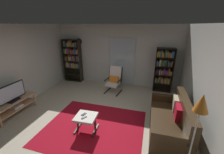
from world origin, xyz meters
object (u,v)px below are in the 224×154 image
Objects in this scene: leather_sofa at (171,120)px; bookshelf_near_tv at (73,57)px; ottoman at (86,118)px; floor_lamp_by_sofa at (200,111)px; television at (12,93)px; cell_phone at (84,114)px; tv_stand at (15,105)px; tv_remote at (84,117)px; bookshelf_near_sofa at (164,69)px; wall_clock at (79,42)px; lounge_armchair at (114,79)px.

bookshelf_near_tv is at bearing 148.87° from leather_sofa.
leather_sofa reaches higher than ottoman.
bookshelf_near_tv is at bearing 139.41° from floor_lamp_by_sofa.
cell_phone is at bearing 0.04° from television.
tv_stand is 4.45m from leather_sofa.
tv_remote is at bearing 165.90° from floor_lamp_by_sofa.
cell_phone is (2.27, -0.00, 0.12)m from tv_stand.
cell_phone is (-0.07, 0.12, -0.00)m from tv_remote.
ottoman is (-1.96, -2.99, -0.60)m from bookshelf_near_sofa.
television is 0.46× the size of leather_sofa.
wall_clock is at bearing 148.12° from tv_remote.
ottoman is (2.08, -3.05, -0.80)m from bookshelf_near_tv.
bookshelf_near_tv is 3.62× the size of ottoman.
bookshelf_near_tv is 5.67m from floor_lamp_by_sofa.
tv_remote is at bearing -163.44° from leather_sofa.
wall_clock reaches higher than lounge_armchair.
floor_lamp_by_sofa is (4.56, -0.68, 0.66)m from television.
bookshelf_near_sofa reaches higher than tv_stand.
cell_phone is at bearing 150.03° from tv_remote.
bookshelf_near_sofa is at bearing 34.40° from television.
bookshelf_near_sofa is at bearing 56.81° from ottoman.
bookshelf_near_tv is at bearing 163.34° from lounge_armchair.
leather_sofa is at bearing -34.63° from wall_clock.
tv_stand is 1.26× the size of lounge_armchair.
ottoman is 1.87× the size of wall_clock.
tv_stand is 2.28m from cell_phone.
bookshelf_near_sofa reaches higher than television.
bookshelf_near_tv is at bearing 84.97° from tv_stand.
lounge_armchair is at bearing -162.34° from bookshelf_near_sofa.
cell_phone is (-2.15, -0.49, 0.10)m from leather_sofa.
lounge_armchair is at bearing 43.84° from tv_stand.
wall_clock reaches higher than cell_phone.
leather_sofa is at bearing -43.24° from lounge_armchair.
cell_phone is 3.85m from wall_clock.
cell_phone is 2.57m from floor_lamp_by_sofa.
bookshelf_near_tv reaches higher than leather_sofa.
floor_lamp_by_sofa reaches higher than television.
leather_sofa is 1.58m from floor_lamp_by_sofa.
television reaches higher than tv_stand.
lounge_armchair is 0.62× the size of floor_lamp_by_sofa.
tv_stand is at bearing 113.21° from television.
wall_clock reaches higher than tv_remote.
television is 3.05m from bookshelf_near_tv.
tv_remote is (-0.10, -2.48, -0.11)m from lounge_armchair.
leather_sofa is (4.16, -2.51, -0.82)m from bookshelf_near_tv.
bookshelf_near_tv is at bearing 85.02° from television.
bookshelf_near_sofa is at bearing 92.71° from leather_sofa.
ottoman is at bearing 164.03° from floor_lamp_by_sofa.
floor_lamp_by_sofa is 5.55m from wall_clock.
television is 0.48× the size of bookshelf_near_sofa.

